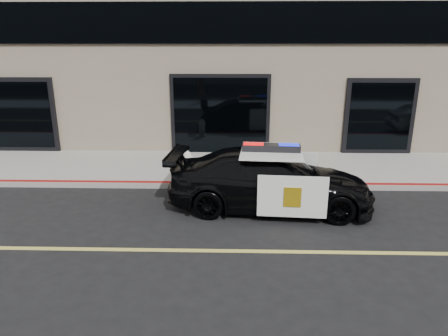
{
  "coord_description": "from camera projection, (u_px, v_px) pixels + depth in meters",
  "views": [
    {
      "loc": [
        -0.51,
        -6.87,
        3.79
      ],
      "look_at": [
        -0.75,
        2.2,
        1.0
      ],
      "focal_mm": 32.0,
      "sensor_mm": 36.0,
      "label": 1
    }
  ],
  "objects": [
    {
      "name": "fire_hydrant",
      "position": [
        188.0,
        164.0,
        11.62
      ],
      "size": [
        0.33,
        0.46,
        0.72
      ],
      "color": "white",
      "rests_on": "sidewalk_n"
    },
    {
      "name": "sidewalk_n",
      "position": [
        250.0,
        168.0,
        12.66
      ],
      "size": [
        60.0,
        3.5,
        0.15
      ],
      "primitive_type": "cube",
      "color": "gray",
      "rests_on": "ground"
    },
    {
      "name": "ground",
      "position": [
        260.0,
        252.0,
        7.67
      ],
      "size": [
        120.0,
        120.0,
        0.0
      ],
      "primitive_type": "plane",
      "color": "black",
      "rests_on": "ground"
    },
    {
      "name": "police_car",
      "position": [
        270.0,
        180.0,
        9.56
      ],
      "size": [
        2.7,
        5.15,
        1.59
      ],
      "color": "black",
      "rests_on": "ground"
    }
  ]
}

